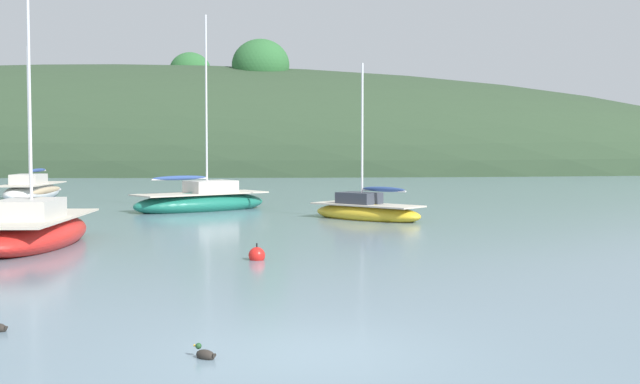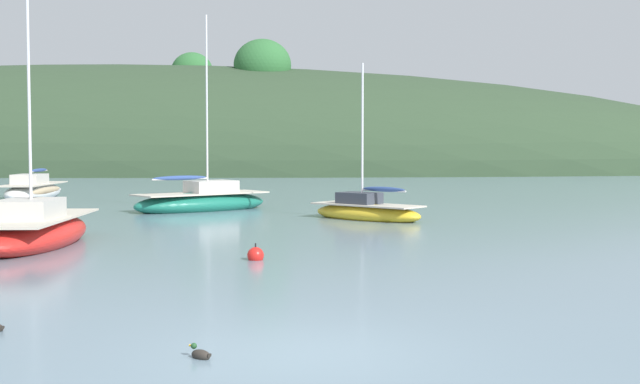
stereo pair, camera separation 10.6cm
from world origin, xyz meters
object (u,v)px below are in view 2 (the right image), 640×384
object	(u,v)px
sailboat_white_near	(35,231)
duck_lead	(201,354)
sailboat_grey_yawl	(366,211)
sailboat_black_sloop	(33,191)
sailboat_yellow_far	(202,201)
mooring_buoy_inner	(256,255)

from	to	relation	value
sailboat_white_near	duck_lead	distance (m)	14.95
sailboat_grey_yawl	sailboat_white_near	size ratio (longest dim) A/B	0.62
sailboat_white_near	duck_lead	xyz separation A→B (m)	(7.01, -13.20, -0.38)
sailboat_black_sloop	sailboat_yellow_far	size ratio (longest dim) A/B	0.95
sailboat_yellow_far	duck_lead	world-z (taller)	sailboat_yellow_far
sailboat_grey_yawl	sailboat_white_near	distance (m)	13.59
sailboat_black_sloop	mooring_buoy_inner	size ratio (longest dim) A/B	16.10
mooring_buoy_inner	sailboat_yellow_far	bearing A→B (deg)	103.41
sailboat_white_near	sailboat_yellow_far	distance (m)	13.61
sailboat_white_near	mooring_buoy_inner	world-z (taller)	sailboat_white_near
sailboat_black_sloop	mooring_buoy_inner	distance (m)	29.13
mooring_buoy_inner	duck_lead	world-z (taller)	mooring_buoy_inner
sailboat_white_near	mooring_buoy_inner	xyz separation A→B (m)	(6.90, -3.08, -0.31)
duck_lead	sailboat_black_sloop	bearing A→B (deg)	112.92
mooring_buoy_inner	sailboat_grey_yawl	bearing A→B (deg)	73.90
sailboat_grey_yawl	sailboat_black_sloop	world-z (taller)	sailboat_black_sloop
sailboat_yellow_far	duck_lead	size ratio (longest dim) A/B	23.89
sailboat_white_near	mooring_buoy_inner	distance (m)	7.56
sailboat_yellow_far	sailboat_white_near	bearing A→B (deg)	-102.76
sailboat_black_sloop	duck_lead	size ratio (longest dim) A/B	22.73
duck_lead	sailboat_grey_yawl	bearing A→B (deg)	81.42
sailboat_black_sloop	sailboat_white_near	world-z (taller)	sailboat_white_near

